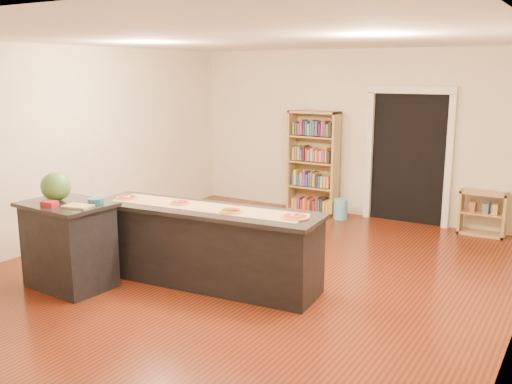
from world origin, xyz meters
The scene contains 16 objects.
room centered at (0.00, 0.00, 1.40)m, with size 6.00×7.00×2.80m.
doorway centered at (0.90, 3.46, 1.20)m, with size 1.40×0.09×2.21m.
kitchen_island centered at (-0.27, -0.49, 0.46)m, with size 2.76×0.75×0.91m.
side_counter centered at (-1.54, -1.37, 0.50)m, with size 1.01×0.74×1.00m.
bookshelf centered at (-0.71, 3.29, 0.89)m, with size 0.89×0.31×1.77m, color tan.
low_shelf centered at (2.12, 3.31, 0.34)m, with size 0.67×0.29×0.67m, color tan.
waste_bin centered at (-0.08, 3.09, 0.17)m, with size 0.23×0.23×0.34m, color #5BAECC.
kraft_paper centered at (-0.27, -0.46, 0.91)m, with size 2.40×0.43×0.00m, color #9D7E51.
watermelon centered at (-1.70, -1.37, 1.16)m, with size 0.33×0.33×0.33m, color #144214.
cutting_board centered at (-1.26, -1.45, 1.01)m, with size 0.30×0.20×0.02m, color tan.
package_red centered at (-1.55, -1.59, 1.02)m, with size 0.16×0.12×0.06m, color maroon.
package_teal centered at (-1.21, -1.25, 1.03)m, with size 0.17×0.17×0.07m, color #195966.
pizza_a centered at (-1.37, -0.58, 0.92)m, with size 0.28×0.28×0.02m.
pizza_b centered at (-0.64, -0.47, 0.92)m, with size 0.26×0.26×0.02m.
pizza_c centered at (0.10, -0.50, 0.92)m, with size 0.26×0.26×0.02m.
pizza_d centered at (0.82, -0.36, 0.92)m, with size 0.31×0.31×0.02m.
Camera 1 is at (3.50, -5.60, 2.45)m, focal length 40.00 mm.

